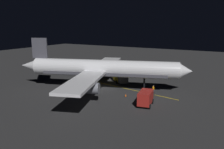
# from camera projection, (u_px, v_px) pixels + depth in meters

# --- Properties ---
(ground_plane) EXTENTS (180.00, 180.00, 0.20)m
(ground_plane) POSITION_uv_depth(u_px,v_px,m) (104.00, 89.00, 52.63)
(ground_plane) COLOR #2A2A2B
(apron_guide_stripe) EXTENTS (4.97, 25.28, 0.01)m
(apron_guide_stripe) POSITION_uv_depth(u_px,v_px,m) (126.00, 88.00, 52.91)
(apron_guide_stripe) COLOR gold
(apron_guide_stripe) RESTS_ON ground_plane
(airliner) EXTENTS (37.32, 37.58, 11.16)m
(airliner) POSITION_uv_depth(u_px,v_px,m) (101.00, 69.00, 51.77)
(airliner) COLOR white
(airliner) RESTS_ON ground_plane
(baggage_truck) EXTENTS (6.31, 3.21, 2.63)m
(baggage_truck) POSITION_uv_depth(u_px,v_px,m) (146.00, 97.00, 42.05)
(baggage_truck) COLOR maroon
(baggage_truck) RESTS_ON ground_plane
(catering_truck) EXTENTS (5.50, 5.89, 2.32)m
(catering_truck) POSITION_uv_depth(u_px,v_px,m) (120.00, 78.00, 58.06)
(catering_truck) COLOR gold
(catering_truck) RESTS_ON ground_plane
(ground_crew_worker) EXTENTS (0.40, 0.40, 1.74)m
(ground_crew_worker) POSITION_uv_depth(u_px,v_px,m) (153.00, 90.00, 48.75)
(ground_crew_worker) COLOR black
(ground_crew_worker) RESTS_ON ground_plane
(traffic_cone_near_left) EXTENTS (0.50, 0.50, 0.55)m
(traffic_cone_near_left) POSITION_uv_depth(u_px,v_px,m) (140.00, 97.00, 45.60)
(traffic_cone_near_left) COLOR #EA590F
(traffic_cone_near_left) RESTS_ON ground_plane
(traffic_cone_near_right) EXTENTS (0.50, 0.50, 0.55)m
(traffic_cone_near_right) POSITION_uv_depth(u_px,v_px,m) (126.00, 95.00, 47.01)
(traffic_cone_near_right) COLOR #EA590F
(traffic_cone_near_right) RESTS_ON ground_plane
(traffic_cone_under_wing) EXTENTS (0.50, 0.50, 0.55)m
(traffic_cone_under_wing) POSITION_uv_depth(u_px,v_px,m) (149.00, 95.00, 47.31)
(traffic_cone_under_wing) COLOR #EA590F
(traffic_cone_under_wing) RESTS_ON ground_plane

